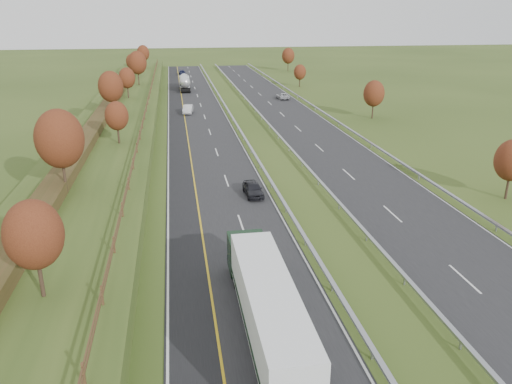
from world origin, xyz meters
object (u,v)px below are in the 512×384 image
(box_lorry, at_px, (266,302))
(car_oncoming, at_px, (283,96))
(car_dark_near, at_px, (253,189))
(car_small_far, at_px, (182,73))
(car_silver_mid, at_px, (188,109))
(road_tanker, at_px, (185,82))

(box_lorry, bearing_deg, car_oncoming, 77.12)
(car_dark_near, height_order, car_small_far, car_dark_near)
(box_lorry, height_order, car_silver_mid, box_lorry)
(box_lorry, height_order, car_dark_near, box_lorry)
(car_dark_near, height_order, car_silver_mid, car_silver_mid)
(road_tanker, xyz_separation_m, car_dark_near, (4.58, -74.55, -1.12))
(road_tanker, xyz_separation_m, car_silver_mid, (-0.33, -29.69, -1.06))
(car_small_far, bearing_deg, car_oncoming, -71.23)
(box_lorry, relative_size, car_dark_near, 3.94)
(car_dark_near, relative_size, car_small_far, 0.95)
(car_silver_mid, bearing_deg, road_tanker, 96.70)
(car_silver_mid, relative_size, car_small_far, 1.05)
(box_lorry, relative_size, car_small_far, 3.73)
(car_small_far, height_order, car_oncoming, same)
(car_dark_near, bearing_deg, car_oncoming, 72.16)
(car_oncoming, bearing_deg, car_silver_mid, 29.62)
(car_small_far, xyz_separation_m, car_oncoming, (19.98, -47.33, 0.00))
(road_tanker, relative_size, car_oncoming, 2.46)
(box_lorry, xyz_separation_m, car_small_far, (-1.49, 128.16, -1.66))
(road_tanker, bearing_deg, car_small_far, 89.78)
(road_tanker, height_order, car_oncoming, road_tanker)
(box_lorry, distance_m, car_oncoming, 82.93)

